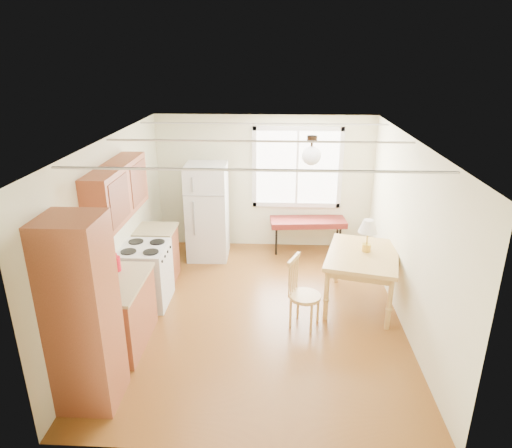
# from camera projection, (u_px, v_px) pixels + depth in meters

# --- Properties ---
(room_shell) EXTENTS (4.60, 5.60, 2.62)m
(room_shell) POSITION_uv_depth(u_px,v_px,m) (258.00, 232.00, 6.19)
(room_shell) COLOR #5A3212
(room_shell) RESTS_ON ground
(kitchen_run) EXTENTS (0.65, 3.40, 2.20)m
(kitchen_run) POSITION_uv_depth(u_px,v_px,m) (122.00, 278.00, 5.82)
(kitchen_run) COLOR brown
(kitchen_run) RESTS_ON ground
(window_unit) EXTENTS (1.64, 0.05, 1.51)m
(window_unit) POSITION_uv_depth(u_px,v_px,m) (297.00, 168.00, 8.37)
(window_unit) COLOR white
(window_unit) RESTS_ON room_shell
(pendant_light) EXTENTS (0.26, 0.26, 0.40)m
(pendant_light) POSITION_uv_depth(u_px,v_px,m) (311.00, 155.00, 6.18)
(pendant_light) COLOR black
(pendant_light) RESTS_ON room_shell
(refrigerator) EXTENTS (0.72, 0.75, 1.73)m
(refrigerator) POSITION_uv_depth(u_px,v_px,m) (207.00, 212.00, 8.15)
(refrigerator) COLOR silver
(refrigerator) RESTS_ON ground
(bench) EXTENTS (1.42, 0.63, 0.64)m
(bench) POSITION_uv_depth(u_px,v_px,m) (308.00, 223.00, 8.45)
(bench) COLOR #5E1916
(bench) RESTS_ON ground
(dining_table) EXTENTS (1.27, 1.51, 0.82)m
(dining_table) POSITION_uv_depth(u_px,v_px,m) (363.00, 260.00, 6.61)
(dining_table) COLOR #B48845
(dining_table) RESTS_ON ground
(chair) EXTENTS (0.48, 0.48, 0.98)m
(chair) POSITION_uv_depth(u_px,v_px,m) (299.00, 287.00, 6.16)
(chair) COLOR #B48845
(chair) RESTS_ON ground
(table_lamp) EXTENTS (0.28, 0.28, 0.48)m
(table_lamp) POSITION_uv_depth(u_px,v_px,m) (368.00, 229.00, 6.52)
(table_lamp) COLOR gold
(table_lamp) RESTS_ON dining_table
(coffee_maker) EXTENTS (0.19, 0.24, 0.34)m
(coffee_maker) POSITION_uv_depth(u_px,v_px,m) (101.00, 289.00, 5.15)
(coffee_maker) COLOR black
(coffee_maker) RESTS_ON kitchen_run
(kettle) EXTENTS (0.14, 0.14, 0.26)m
(kettle) POSITION_uv_depth(u_px,v_px,m) (115.00, 263.00, 5.84)
(kettle) COLOR red
(kettle) RESTS_ON kitchen_run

